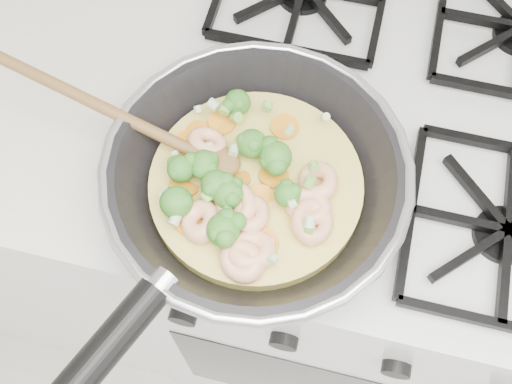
# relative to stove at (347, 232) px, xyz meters

# --- Properties ---
(stove) EXTENTS (0.60, 0.60, 0.92)m
(stove) POSITION_rel_stove_xyz_m (0.00, 0.00, 0.00)
(stove) COLOR silver
(stove) RESTS_ON ground
(skillet) EXTENTS (0.48, 0.51, 0.10)m
(skillet) POSITION_rel_stove_xyz_m (-0.14, -0.18, 0.50)
(skillet) COLOR black
(skillet) RESTS_ON stove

